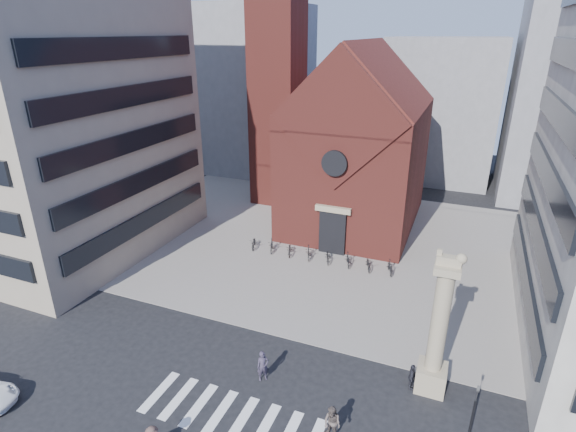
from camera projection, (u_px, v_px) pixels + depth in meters
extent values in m
plane|color=black|center=(247.00, 376.00, 26.30)|extent=(120.00, 120.00, 0.00)
cube|color=gray|center=(338.00, 243.00, 42.55)|extent=(46.00, 30.00, 0.05)
cube|color=maroon|center=(357.00, 166.00, 45.40)|extent=(12.00, 16.00, 12.00)
cube|color=maroon|center=(362.00, 105.00, 43.44)|extent=(12.00, 15.40, 12.00)
cube|color=maroon|center=(338.00, 120.00, 36.29)|extent=(11.76, 0.50, 11.76)
cylinder|color=black|center=(334.00, 163.00, 37.25)|extent=(2.20, 0.30, 2.20)
cube|color=black|center=(332.00, 233.00, 39.95)|extent=(2.40, 0.30, 4.00)
cube|color=tan|center=(333.00, 209.00, 39.03)|extent=(3.20, 0.40, 0.50)
cube|color=maroon|center=(277.00, 68.00, 47.99)|extent=(5.00, 5.00, 30.00)
cube|color=gray|center=(43.00, 103.00, 38.21)|extent=(18.00, 20.00, 26.00)
cube|color=gray|center=(246.00, 89.00, 63.27)|extent=(16.00, 14.00, 22.00)
cube|color=gray|center=(440.00, 110.00, 59.29)|extent=(14.00, 12.00, 18.00)
cube|color=tan|center=(431.00, 377.00, 25.10)|extent=(1.60, 1.60, 1.50)
cylinder|color=tan|center=(440.00, 322.00, 23.67)|extent=(0.90, 0.90, 6.00)
cube|color=tan|center=(448.00, 268.00, 22.44)|extent=(1.30, 1.30, 0.40)
cube|color=tan|center=(449.00, 261.00, 22.29)|extent=(1.20, 0.50, 0.55)
sphere|color=tan|center=(461.00, 259.00, 22.00)|extent=(0.56, 0.56, 0.56)
cube|color=tan|center=(440.00, 252.00, 22.31)|extent=(0.25, 0.15, 0.35)
cylinder|color=black|center=(470.00, 430.00, 20.60)|extent=(0.12, 0.12, 3.50)
imported|color=black|center=(477.00, 394.00, 19.78)|extent=(0.13, 0.16, 0.80)
imported|color=#342D3F|center=(263.00, 366.00, 25.66)|extent=(0.83, 0.79, 1.91)
imported|color=#534843|center=(332.00, 423.00, 21.91)|extent=(1.13, 1.01, 1.93)
imported|color=#24242B|center=(412.00, 377.00, 25.06)|extent=(0.52, 0.99, 1.62)
imported|color=black|center=(254.00, 243.00, 41.45)|extent=(1.26, 2.02, 1.00)
imported|color=black|center=(272.00, 246.00, 40.81)|extent=(1.11, 1.92, 1.11)
imported|color=black|center=(290.00, 249.00, 40.21)|extent=(1.26, 2.02, 1.00)
imported|color=black|center=(309.00, 252.00, 39.57)|extent=(1.11, 1.92, 1.11)
imported|color=black|center=(328.00, 256.00, 38.97)|extent=(1.26, 2.02, 1.00)
imported|color=black|center=(348.00, 259.00, 38.33)|extent=(1.11, 1.92, 1.11)
imported|color=black|center=(369.00, 264.00, 37.73)|extent=(1.26, 2.02, 1.00)
imported|color=black|center=(390.00, 267.00, 37.09)|extent=(1.11, 1.92, 1.11)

